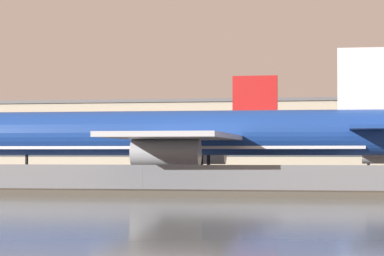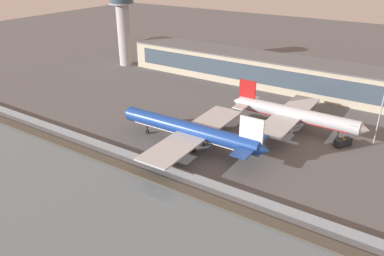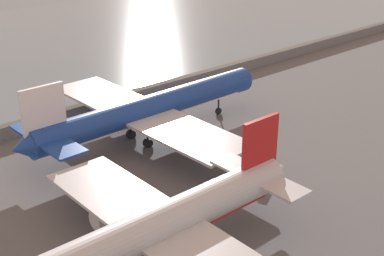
# 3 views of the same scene
# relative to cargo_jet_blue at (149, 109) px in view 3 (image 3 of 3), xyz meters

# --- Properties ---
(ground_plane) EXTENTS (500.00, 500.00, 0.00)m
(ground_plane) POSITION_rel_cargo_jet_blue_xyz_m (-0.48, 1.20, -5.12)
(ground_plane) COLOR #565659
(shoreline_seawall) EXTENTS (320.00, 3.00, 0.50)m
(shoreline_seawall) POSITION_rel_cargo_jet_blue_xyz_m (-0.48, -19.30, -4.87)
(shoreline_seawall) COLOR #474238
(shoreline_seawall) RESTS_ON ground
(perimeter_fence) EXTENTS (280.00, 0.10, 2.38)m
(perimeter_fence) POSITION_rel_cargo_jet_blue_xyz_m (-0.48, -14.80, -3.93)
(perimeter_fence) COLOR slate
(perimeter_fence) RESTS_ON ground
(cargo_jet_blue) EXTENTS (48.46, 41.60, 13.42)m
(cargo_jet_blue) POSITION_rel_cargo_jet_blue_xyz_m (0.00, 0.00, 0.00)
(cargo_jet_blue) COLOR #193D93
(cargo_jet_blue) RESTS_ON ground
(passenger_jet_silver) EXTENTS (43.19, 36.56, 13.27)m
(passenger_jet_silver) POSITION_rel_cargo_jet_blue_xyz_m (20.29, 27.23, -0.05)
(passenger_jet_silver) COLOR silver
(passenger_jet_silver) RESTS_ON ground
(baggage_tug) EXTENTS (2.72, 3.57, 1.80)m
(baggage_tug) POSITION_rel_cargo_jet_blue_xyz_m (-1.90, 21.47, -4.31)
(baggage_tug) COLOR #19519E
(baggage_tug) RESTS_ON ground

